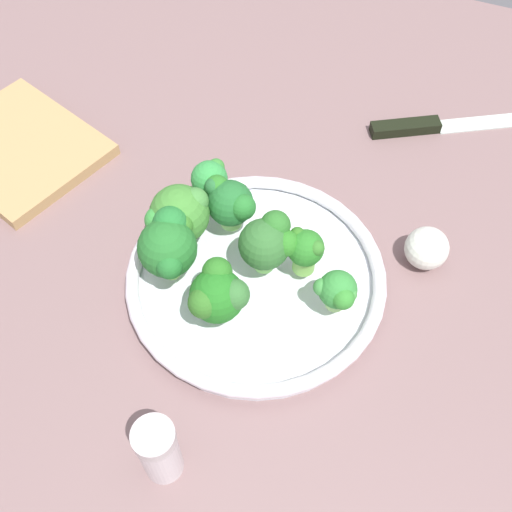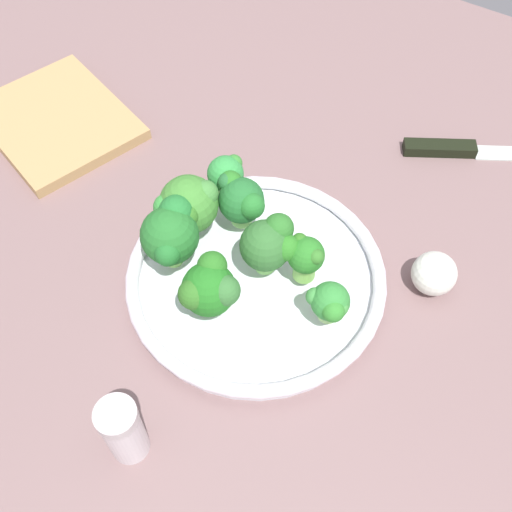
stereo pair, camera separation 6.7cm
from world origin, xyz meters
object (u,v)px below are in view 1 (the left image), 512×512
at_px(broccoli_floret_1, 217,294).
at_px(knife, 438,125).
at_px(bowl, 256,278).
at_px(broccoli_floret_5, 305,250).
at_px(broccoli_floret_6, 210,180).
at_px(cutting_board, 19,148).
at_px(pepper_shaker, 159,451).
at_px(broccoli_floret_3, 181,213).
at_px(broccoli_floret_0, 268,242).
at_px(broccoli_floret_7, 230,202).
at_px(broccoli_floret_4, 338,291).
at_px(broccoli_floret_2, 169,245).
at_px(garlic_bulb, 427,248).

bearing_deg(broccoli_floret_1, knife, -111.17).
distance_m(bowl, broccoli_floret_5, 0.07).
distance_m(broccoli_floret_5, knife, 0.33).
distance_m(bowl, broccoli_floret_6, 0.13).
distance_m(cutting_board, pepper_shaker, 0.48).
height_order(broccoli_floret_3, broccoli_floret_5, broccoli_floret_3).
bearing_deg(broccoli_floret_0, cutting_board, -9.10).
xyz_separation_m(broccoli_floret_3, pepper_shaker, (-0.09, 0.24, -0.03)).
distance_m(broccoli_floret_1, broccoli_floret_7, 0.12).
height_order(broccoli_floret_0, broccoli_floret_7, broccoli_floret_0).
distance_m(knife, pepper_shaker, 0.58).
distance_m(broccoli_floret_7, pepper_shaker, 0.28).
bearing_deg(broccoli_floret_4, knife, -96.88).
xyz_separation_m(broccoli_floret_2, broccoli_floret_3, (0.01, -0.05, -0.00)).
relative_size(garlic_bulb, pepper_shaker, 0.57).
height_order(broccoli_floret_7, cutting_board, broccoli_floret_7).
relative_size(broccoli_floret_7, pepper_shaker, 0.75).
bearing_deg(broccoli_floret_5, bowl, 27.54).
distance_m(broccoli_floret_6, pepper_shaker, 0.31).
bearing_deg(broccoli_floret_5, broccoli_floret_0, 15.14).
height_order(broccoli_floret_1, broccoli_floret_2, broccoli_floret_2).
distance_m(broccoli_floret_2, broccoli_floret_5, 0.15).
height_order(broccoli_floret_5, broccoli_floret_6, broccoli_floret_6).
distance_m(broccoli_floret_0, broccoli_floret_4, 0.09).
height_order(broccoli_floret_6, garlic_bulb, broccoli_floret_6).
distance_m(broccoli_floret_3, broccoli_floret_7, 0.06).
height_order(broccoli_floret_1, broccoli_floret_7, broccoli_floret_1).
bearing_deg(broccoli_floret_5, broccoli_floret_6, -19.95).
relative_size(broccoli_floret_1, broccoli_floret_6, 1.07).
height_order(broccoli_floret_2, broccoli_floret_5, broccoli_floret_2).
xyz_separation_m(broccoli_floret_3, broccoli_floret_7, (-0.04, -0.04, -0.01)).
relative_size(broccoli_floret_3, pepper_shaker, 0.88).
distance_m(broccoli_floret_4, broccoli_floret_5, 0.06).
xyz_separation_m(broccoli_floret_2, broccoli_floret_4, (-0.18, -0.02, -0.02)).
bearing_deg(garlic_bulb, broccoli_floret_3, 19.29).
bearing_deg(bowl, cutting_board, -11.40).
height_order(broccoli_floret_6, broccoli_floret_7, same).
bearing_deg(cutting_board, broccoli_floret_1, 158.65).
bearing_deg(pepper_shaker, broccoli_floret_1, -85.19).
xyz_separation_m(bowl, broccoli_floret_1, (0.02, 0.06, 0.05)).
height_order(broccoli_floret_7, garlic_bulb, broccoli_floret_7).
bearing_deg(cutting_board, knife, -153.17).
bearing_deg(pepper_shaker, broccoli_floret_5, -101.65).
distance_m(broccoli_floret_4, broccoli_floret_6, 0.20).
bearing_deg(broccoli_floret_1, bowl, -105.11).
xyz_separation_m(broccoli_floret_0, broccoli_floret_1, (0.03, 0.08, -0.00)).
distance_m(broccoli_floret_2, broccoli_floret_4, 0.18).
bearing_deg(broccoli_floret_2, broccoli_floret_0, -153.13).
xyz_separation_m(broccoli_floret_0, broccoli_floret_5, (-0.04, -0.01, -0.01)).
bearing_deg(broccoli_floret_3, broccoli_floret_4, 173.44).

